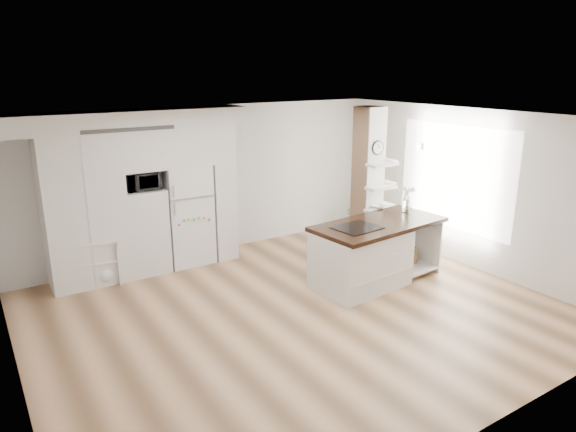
# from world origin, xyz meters

# --- Properties ---
(floor) EXTENTS (7.00, 6.00, 0.01)m
(floor) POSITION_xyz_m (0.00, 0.00, 0.00)
(floor) COLOR tan
(floor) RESTS_ON ground
(room) EXTENTS (7.04, 6.04, 2.72)m
(room) POSITION_xyz_m (0.00, 0.00, 1.86)
(room) COLOR white
(room) RESTS_ON ground
(cabinet_wall) EXTENTS (4.00, 0.71, 2.70)m
(cabinet_wall) POSITION_xyz_m (-1.45, 2.67, 1.51)
(cabinet_wall) COLOR white
(cabinet_wall) RESTS_ON floor
(refrigerator) EXTENTS (0.78, 0.69, 1.75)m
(refrigerator) POSITION_xyz_m (-0.53, 2.68, 0.88)
(refrigerator) COLOR white
(refrigerator) RESTS_ON floor
(column) EXTENTS (0.69, 0.90, 2.70)m
(column) POSITION_xyz_m (2.38, 1.13, 1.35)
(column) COLOR silver
(column) RESTS_ON floor
(window) EXTENTS (0.00, 2.40, 2.40)m
(window) POSITION_xyz_m (3.48, 0.30, 1.50)
(window) COLOR white
(window) RESTS_ON room
(pendant_light) EXTENTS (0.12, 0.12, 0.10)m
(pendant_light) POSITION_xyz_m (1.70, 0.15, 2.12)
(pendant_light) COLOR white
(pendant_light) RESTS_ON room
(kitchen_island) EXTENTS (2.27, 1.23, 1.55)m
(kitchen_island) POSITION_xyz_m (1.46, 0.23, 0.51)
(kitchen_island) COLOR white
(kitchen_island) RESTS_ON floor
(bookshelf) EXTENTS (0.66, 0.42, 0.74)m
(bookshelf) POSITION_xyz_m (-2.09, 2.50, 0.32)
(bookshelf) COLOR white
(bookshelf) RESTS_ON floor
(floor_plant_a) EXTENTS (0.27, 0.22, 0.49)m
(floor_plant_a) POSITION_xyz_m (3.00, 0.77, 0.25)
(floor_plant_a) COLOR #508334
(floor_plant_a) RESTS_ON floor
(floor_plant_b) EXTENTS (0.33, 0.33, 0.50)m
(floor_plant_b) POSITION_xyz_m (3.00, 2.43, 0.25)
(floor_plant_b) COLOR #508334
(floor_plant_b) RESTS_ON floor
(microwave) EXTENTS (0.54, 0.37, 0.30)m
(microwave) POSITION_xyz_m (-1.27, 2.62, 1.57)
(microwave) COLOR #2D2D2D
(microwave) RESTS_ON cabinet_wall
(shelf_plant) EXTENTS (0.27, 0.23, 0.30)m
(shelf_plant) POSITION_xyz_m (2.63, 1.30, 1.52)
(shelf_plant) COLOR #508334
(shelf_plant) RESTS_ON column
(decor_bowl) EXTENTS (0.22, 0.22, 0.05)m
(decor_bowl) POSITION_xyz_m (2.30, 0.90, 1.00)
(decor_bowl) COLOR white
(decor_bowl) RESTS_ON column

